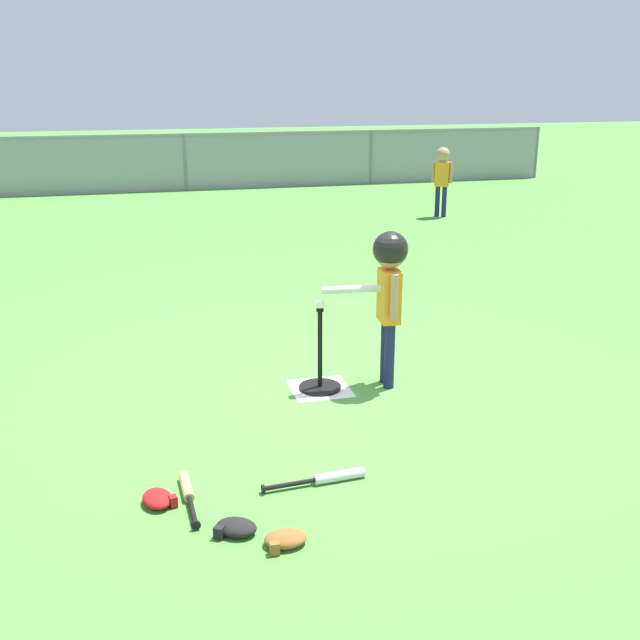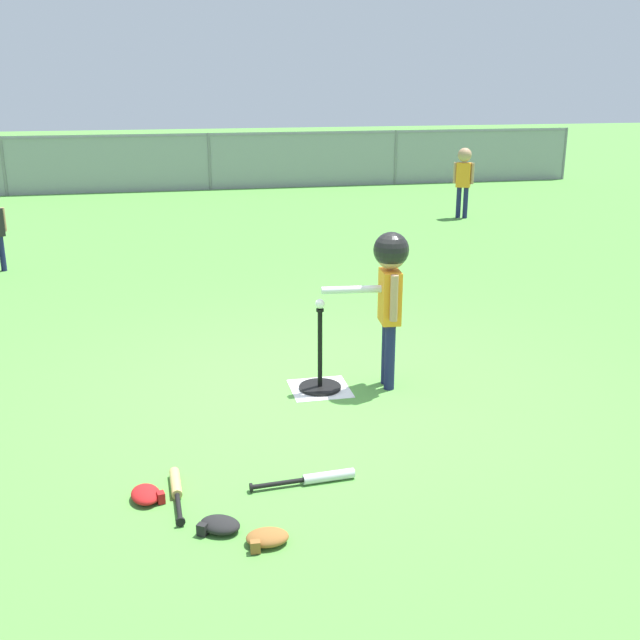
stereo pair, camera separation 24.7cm
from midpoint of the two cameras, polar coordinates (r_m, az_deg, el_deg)
The scene contains 12 objects.
ground_plane at distance 5.75m, azimuth 1.30°, elevation -5.52°, with size 60.00×60.00×0.00m, color #51933D.
home_plate at distance 5.83m, azimuth 1.22°, elevation -5.12°, with size 0.44×0.44×0.01m, color white.
batting_tee at distance 5.80m, azimuth 1.22°, elevation -4.26°, with size 0.32×0.32×0.64m.
baseball_on_tee at distance 5.61m, azimuth 1.26°, elevation 1.20°, with size 0.07×0.07×0.07m, color white.
batter_child at distance 5.65m, azimuth 6.44°, elevation 3.10°, with size 0.64×0.34×1.20m.
fielder_deep_left at distance 13.01m, azimuth 11.20°, elevation 10.67°, with size 0.30×0.23×1.15m.
spare_bat_silver at distance 4.56m, azimuth 1.43°, elevation -11.69°, with size 0.63×0.10×0.06m.
spare_bat_wood at distance 4.51m, azimuth -9.08°, elevation -12.28°, with size 0.07×0.56×0.06m.
glove_by_plate at distance 4.15m, azimuth -5.77°, elevation -14.96°, with size 0.27×0.25×0.07m.
glove_near_bats at distance 4.47m, azimuth -11.23°, elevation -12.64°, with size 0.21×0.25×0.07m.
glove_tossed_aside at distance 4.04m, azimuth -2.17°, elevation -15.92°, with size 0.23×0.18×0.07m.
outfield_fence at distance 16.21m, azimuth -7.80°, elevation 11.75°, with size 16.06×0.06×1.15m.
Camera 2 is at (-1.11, -5.16, 2.27)m, focal length 42.98 mm.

